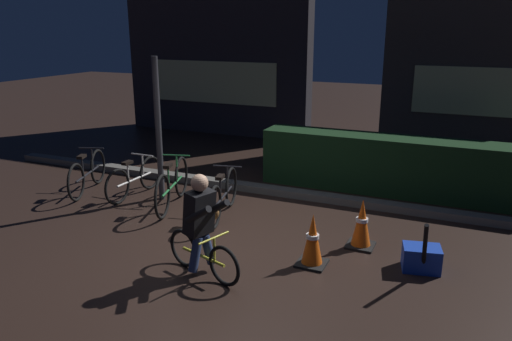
# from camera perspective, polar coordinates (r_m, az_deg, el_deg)

# --- Properties ---
(ground_plane) EXTENTS (40.00, 40.00, 0.00)m
(ground_plane) POSITION_cam_1_polar(r_m,az_deg,el_deg) (6.76, -3.64, -8.47)
(ground_plane) COLOR black
(sidewalk_curb) EXTENTS (12.00, 0.24, 0.12)m
(sidewalk_curb) POSITION_cam_1_polar(r_m,az_deg,el_deg) (8.61, 3.06, -2.46)
(sidewalk_curb) COLOR #56544F
(sidewalk_curb) RESTS_ON ground
(hedge_row) EXTENTS (4.80, 0.70, 1.00)m
(hedge_row) POSITION_cam_1_polar(r_m,az_deg,el_deg) (8.91, 16.08, 0.52)
(hedge_row) COLOR black
(hedge_row) RESTS_ON ground
(storefront_left) EXTENTS (5.24, 0.54, 4.95)m
(storefront_left) POSITION_cam_1_polar(r_m,az_deg,el_deg) (13.54, -4.64, 14.74)
(storefront_left) COLOR #262328
(storefront_left) RESTS_ON ground
(storefront_right) EXTENTS (5.00, 0.54, 5.19)m
(storefront_right) POSITION_cam_1_polar(r_m,az_deg,el_deg) (12.64, 26.46, 13.57)
(storefront_right) COLOR #383330
(storefront_right) RESTS_ON ground
(street_post) EXTENTS (0.10, 0.10, 2.38)m
(street_post) POSITION_cam_1_polar(r_m,az_deg,el_deg) (8.28, -11.24, 4.60)
(street_post) COLOR #2D2D33
(street_post) RESTS_ON ground
(parked_bike_leftmost) EXTENTS (0.60, 1.53, 0.74)m
(parked_bike_leftmost) POSITION_cam_1_polar(r_m,az_deg,el_deg) (9.19, -18.95, -0.30)
(parked_bike_leftmost) COLOR black
(parked_bike_leftmost) RESTS_ON ground
(parked_bike_left_mid) EXTENTS (0.46, 1.50, 0.69)m
(parked_bike_left_mid) POSITION_cam_1_polar(r_m,az_deg,el_deg) (8.72, -13.90, -0.91)
(parked_bike_left_mid) COLOR black
(parked_bike_left_mid) RESTS_ON ground
(parked_bike_center_left) EXTENTS (0.57, 1.68, 0.80)m
(parked_bike_center_left) POSITION_cam_1_polar(r_m,az_deg,el_deg) (8.08, -9.67, -1.69)
(parked_bike_center_left) COLOR black
(parked_bike_center_left) RESTS_ON ground
(parked_bike_center_right) EXTENTS (0.48, 1.58, 0.74)m
(parked_bike_center_right) POSITION_cam_1_polar(r_m,az_deg,el_deg) (7.58, -3.80, -2.91)
(parked_bike_center_right) COLOR black
(parked_bike_center_right) RESTS_ON ground
(traffic_cone_near) EXTENTS (0.36, 0.36, 0.66)m
(traffic_cone_near) POSITION_cam_1_polar(r_m,az_deg,el_deg) (6.11, 6.56, -8.06)
(traffic_cone_near) COLOR black
(traffic_cone_near) RESTS_ON ground
(traffic_cone_far) EXTENTS (0.36, 0.36, 0.67)m
(traffic_cone_far) POSITION_cam_1_polar(r_m,az_deg,el_deg) (6.69, 12.15, -6.07)
(traffic_cone_far) COLOR black
(traffic_cone_far) RESTS_ON ground
(blue_crate) EXTENTS (0.50, 0.40, 0.30)m
(blue_crate) POSITION_cam_1_polar(r_m,az_deg,el_deg) (6.34, 18.60, -9.61)
(blue_crate) COLOR #193DB7
(blue_crate) RESTS_ON ground
(cyclist) EXTENTS (1.14, 0.63, 1.25)m
(cyclist) POSITION_cam_1_polar(r_m,az_deg,el_deg) (5.76, -6.24, -6.27)
(cyclist) COLOR black
(cyclist) RESTS_ON ground
(closed_umbrella) EXTENTS (0.06, 0.45, 0.77)m
(closed_umbrella) POSITION_cam_1_polar(r_m,az_deg,el_deg) (6.02, 18.95, -8.61)
(closed_umbrella) COLOR black
(closed_umbrella) RESTS_ON ground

